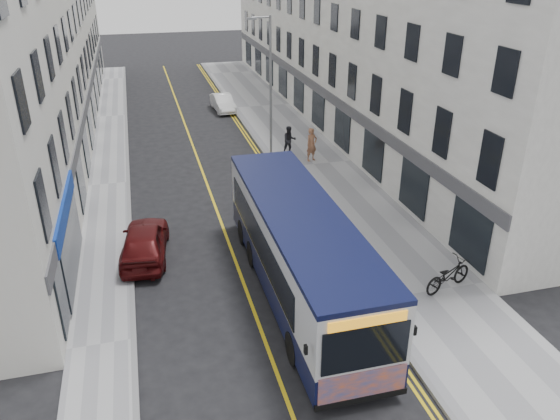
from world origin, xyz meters
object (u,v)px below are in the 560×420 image
city_bus (300,249)px  pedestrian_near (312,145)px  streetlamp (269,83)px  bicycle (448,275)px  pedestrian_far (289,140)px  car_maroon (144,241)px  car_white (223,103)px

city_bus → pedestrian_near: size_ratio=5.99×
city_bus → streetlamp: bearing=80.3°
streetlamp → city_bus: size_ratio=0.70×
streetlamp → bicycle: (2.79, -15.22, -3.69)m
city_bus → pedestrian_far: 14.46m
pedestrian_near → car_maroon: (-9.69, -8.57, -0.35)m
streetlamp → pedestrian_near: 4.17m
pedestrian_near → pedestrian_far: bearing=103.8°
streetlamp → city_bus: (-2.38, -13.98, -2.56)m
car_maroon → streetlamp: bearing=-120.1°
city_bus → car_white: bearing=86.8°
streetlamp → pedestrian_far: 3.63m
car_white → car_maroon: car_maroon is taller
pedestrian_far → car_maroon: (-8.77, -9.98, -0.23)m
city_bus → car_maroon: size_ratio=2.67×
bicycle → city_bus: bearing=57.3°
streetlamp → car_maroon: 13.05m
city_bus → bicycle: 5.43m
streetlamp → pedestrian_far: (1.20, -0.00, -3.42)m
streetlamp → bicycle: bearing=-79.6°
city_bus → pedestrian_near: city_bus is taller
bicycle → car_maroon: size_ratio=0.50×
pedestrian_near → car_white: pedestrian_near is taller
streetlamp → car_white: bearing=95.1°
city_bus → car_white: (1.41, 24.92, -1.21)m
pedestrian_near → car_maroon: bearing=-157.7°
pedestrian_far → car_white: size_ratio=0.45×
car_maroon → pedestrian_far: bearing=-124.3°
streetlamp → car_maroon: size_ratio=1.86×
pedestrian_near → pedestrian_far: (-0.92, 1.41, -0.12)m
city_bus → car_maroon: city_bus is taller
streetlamp → bicycle: size_ratio=3.70×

